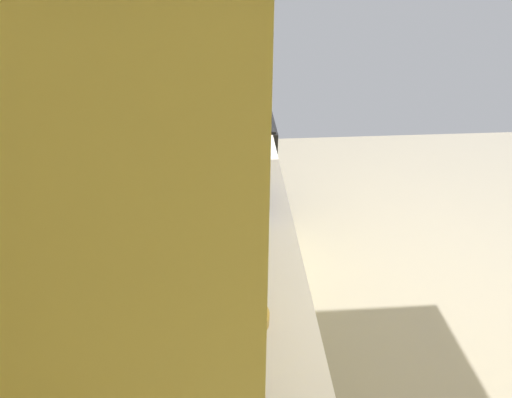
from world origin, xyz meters
The scene contains 8 objects.
ground_plane centered at (0.00, 0.00, 0.00)m, with size 6.07×6.07×0.00m, color gray.
wall_back centered at (0.00, 1.68, 1.37)m, with size 3.92×0.12×2.74m, color #E6CF7E.
counter_run centered at (-0.35, 1.32, 0.45)m, with size 3.08×0.63×0.91m.
upper_cabinets centered at (-0.35, 1.45, 1.85)m, with size 2.08×0.33×0.73m.
oven_range centered at (1.47, 1.29, 0.47)m, with size 0.59×0.67×1.09m.
microwave centered at (0.28, 1.34, 1.05)m, with size 0.49×0.37×0.29m.
bowl centered at (-0.59, 1.28, 0.93)m, with size 0.18×0.18×0.05m.
kettle centered at (0.73, 1.28, 0.98)m, with size 0.16×0.12×0.17m.
Camera 1 is at (-1.65, 1.32, 2.20)m, focal length 27.98 mm.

